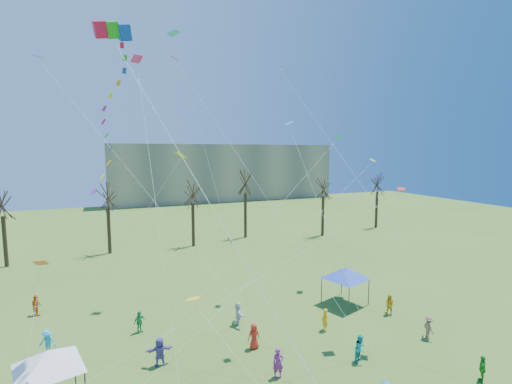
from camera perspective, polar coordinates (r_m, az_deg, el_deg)
name	(u,v)px	position (r m, az deg, el deg)	size (l,w,h in m)	color
distant_building	(223,172)	(99.21, -5.25, 3.20)	(60.00, 14.00, 15.00)	gray
bare_tree_row	(209,196)	(50.44, -7.59, -0.70)	(71.56, 9.16, 10.75)	black
big_box_kite	(117,119)	(19.76, -21.35, 10.76)	(4.80, 7.22, 22.38)	red
canopy_tent_white	(48,360)	(22.46, -30.33, -22.14)	(4.15, 4.15, 3.21)	#3F3F44
canopy_tent_blue	(345,273)	(32.33, 14.13, -12.45)	(4.17, 4.17, 3.27)	#3F3F44
festival_crowd	(208,359)	(23.66, -7.65, -24.91)	(27.34, 20.52, 1.81)	#E9461D
small_kites_aloft	(244,153)	(24.98, -1.88, 6.26)	(28.28, 17.99, 31.21)	#E73D0C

